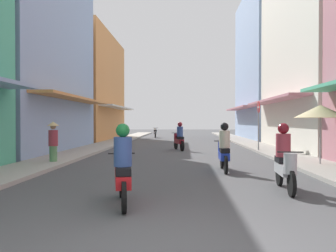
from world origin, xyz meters
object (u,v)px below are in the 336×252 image
(motorbike_blue, at_px, (224,150))
(motorbike_maroon, at_px, (179,138))
(motorbike_white, at_px, (155,133))
(street_sign_no_entry, at_px, (259,119))
(vendor_umbrella, at_px, (320,111))
(pedestrian_foreground, at_px, (53,140))
(motorbike_silver, at_px, (285,161))
(motorbike_red, at_px, (123,169))

(motorbike_blue, xyz_separation_m, motorbike_maroon, (-1.56, 7.75, 0.00))
(motorbike_white, xyz_separation_m, street_sign_no_entry, (6.66, -15.27, 1.21))
(motorbike_maroon, bearing_deg, street_sign_no_entry, -14.47)
(motorbike_white, relative_size, vendor_umbrella, 0.82)
(pedestrian_foreground, distance_m, vendor_umbrella, 9.75)
(pedestrian_foreground, distance_m, street_sign_no_entry, 10.26)
(motorbike_maroon, distance_m, street_sign_no_entry, 4.39)
(pedestrian_foreground, bearing_deg, vendor_umbrella, -1.33)
(motorbike_blue, xyz_separation_m, motorbike_silver, (1.06, -2.99, 0.00))
(motorbike_blue, xyz_separation_m, motorbike_white, (-4.08, 21.95, -0.20))
(motorbike_blue, relative_size, street_sign_no_entry, 0.68)
(motorbike_silver, bearing_deg, motorbike_red, -156.89)
(motorbike_red, relative_size, pedestrian_foreground, 1.11)
(motorbike_white, bearing_deg, motorbike_red, -86.55)
(motorbike_blue, bearing_deg, motorbike_maroon, 101.36)
(motorbike_red, bearing_deg, pedestrian_foreground, 122.06)
(motorbike_maroon, bearing_deg, pedestrian_foreground, -125.95)
(motorbike_white, height_order, vendor_umbrella, vendor_umbrella)
(motorbike_silver, distance_m, street_sign_no_entry, 9.85)
(motorbike_blue, xyz_separation_m, vendor_umbrella, (3.52, 1.16, 1.26))
(motorbike_blue, bearing_deg, vendor_umbrella, 18.28)
(motorbike_blue, relative_size, motorbike_white, 1.00)
(motorbike_white, height_order, pedestrian_foreground, pedestrian_foreground)
(vendor_umbrella, height_order, street_sign_no_entry, street_sign_no_entry)
(motorbike_silver, distance_m, pedestrian_foreground, 8.45)
(vendor_umbrella, bearing_deg, street_sign_no_entry, 99.66)
(motorbike_silver, distance_m, vendor_umbrella, 4.99)
(motorbike_white, height_order, street_sign_no_entry, street_sign_no_entry)
(motorbike_blue, relative_size, pedestrian_foreground, 1.13)
(motorbike_maroon, distance_m, vendor_umbrella, 8.41)
(motorbike_maroon, height_order, pedestrian_foreground, pedestrian_foreground)
(motorbike_silver, bearing_deg, pedestrian_foreground, 148.78)
(motorbike_red, xyz_separation_m, pedestrian_foreground, (-3.69, 5.89, 0.20))
(motorbike_silver, relative_size, street_sign_no_entry, 0.68)
(vendor_umbrella, bearing_deg, motorbike_silver, -120.70)
(street_sign_no_entry, bearing_deg, motorbike_white, 113.56)
(motorbike_white, distance_m, motorbike_maroon, 14.43)
(street_sign_no_entry, bearing_deg, motorbike_blue, -111.13)
(pedestrian_foreground, bearing_deg, motorbike_silver, -31.22)
(motorbike_red, distance_m, motorbike_white, 26.50)
(motorbike_white, bearing_deg, pedestrian_foreground, -95.82)
(motorbike_white, bearing_deg, vendor_umbrella, -69.92)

